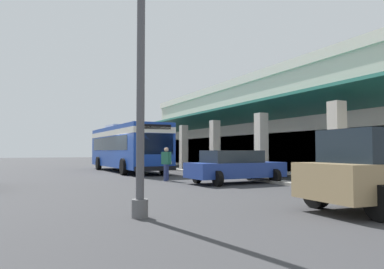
% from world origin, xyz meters
% --- Properties ---
extents(ground, '(120.00, 120.00, 0.00)m').
position_xyz_m(ground, '(0.00, 8.00, 0.00)').
color(ground, '#38383A').
extents(curb_strip, '(37.55, 0.50, 0.12)m').
position_xyz_m(curb_strip, '(-2.19, 4.54, 0.06)').
color(curb_strip, '#9E998E').
rests_on(curb_strip, ground).
extents(plaza_building, '(31.59, 14.19, 6.95)m').
position_xyz_m(plaza_building, '(-2.19, 14.16, 3.48)').
color(plaza_building, beige).
rests_on(plaza_building, ground).
extents(transit_bus, '(11.29, 3.07, 3.34)m').
position_xyz_m(transit_bus, '(-3.28, 0.85, 1.85)').
color(transit_bus, '#193D9E').
rests_on(transit_bus, ground).
extents(parked_sedan_blue, '(2.57, 4.47, 1.47)m').
position_xyz_m(parked_sedan_blue, '(7.81, 2.87, 0.75)').
color(parked_sedan_blue, navy).
rests_on(parked_sedan_blue, ground).
extents(pedestrian, '(0.64, 0.42, 1.62)m').
position_xyz_m(pedestrian, '(5.27, 0.56, 0.90)').
color(pedestrian, navy).
rests_on(pedestrian, ground).
extents(potted_palm, '(1.74, 1.67, 3.13)m').
position_xyz_m(potted_palm, '(-10.49, 6.06, 0.70)').
color(potted_palm, gray).
rests_on(potted_palm, ground).
extents(lot_light_pole, '(0.60, 0.60, 8.49)m').
position_xyz_m(lot_light_pole, '(14.06, -3.42, 4.53)').
color(lot_light_pole, '#59595B').
rests_on(lot_light_pole, ground).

